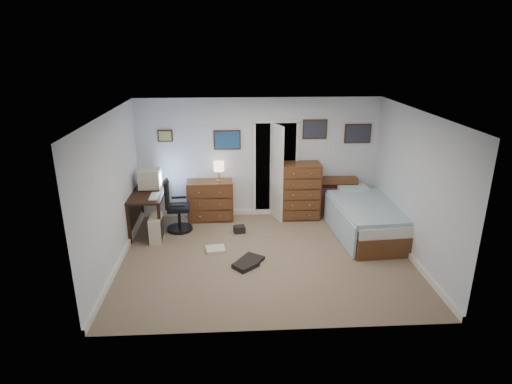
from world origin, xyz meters
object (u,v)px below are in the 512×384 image
office_chair (176,211)px  bed (365,218)px  low_dresser (210,200)px  tall_dresser (300,191)px  computer_desk (144,200)px

office_chair → bed: bearing=-9.5°
low_dresser → tall_dresser: (1.88, -0.02, 0.18)m
computer_desk → low_dresser: size_ratio=1.49×
low_dresser → office_chair: bearing=-142.6°
computer_desk → office_chair: office_chair is taller
computer_desk → tall_dresser: bearing=6.8°
office_chair → low_dresser: office_chair is taller
computer_desk → office_chair: 0.66m
tall_dresser → bed: bearing=-39.5°
computer_desk → low_dresser: 1.36m
bed → computer_desk: bearing=169.8°
computer_desk → bed: size_ratio=0.63×
low_dresser → tall_dresser: bearing=-3.3°
low_dresser → computer_desk: bearing=-163.2°
office_chair → bed: office_chair is taller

